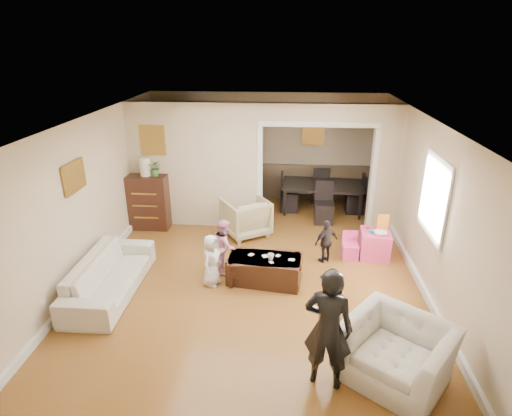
# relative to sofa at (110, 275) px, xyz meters

# --- Properties ---
(floor) EXTENTS (7.00, 7.00, 0.00)m
(floor) POSITION_rel_sofa_xyz_m (2.21, 0.94, -0.30)
(floor) COLOR #9E6428
(floor) RESTS_ON ground
(partition_left) EXTENTS (2.75, 0.18, 2.60)m
(partition_left) POSITION_rel_sofa_xyz_m (0.84, 2.74, 1.00)
(partition_left) COLOR beige
(partition_left) RESTS_ON ground
(partition_right) EXTENTS (0.55, 0.18, 2.60)m
(partition_right) POSITION_rel_sofa_xyz_m (4.69, 2.74, 1.00)
(partition_right) COLOR beige
(partition_right) RESTS_ON ground
(partition_header) EXTENTS (2.22, 0.18, 0.35)m
(partition_header) POSITION_rel_sofa_xyz_m (3.31, 2.74, 2.12)
(partition_header) COLOR beige
(partition_header) RESTS_ON partition_right
(window_pane) EXTENTS (0.03, 0.95, 1.10)m
(window_pane) POSITION_rel_sofa_xyz_m (4.94, 0.54, 1.25)
(window_pane) COLOR white
(window_pane) RESTS_ON ground
(framed_art_partition) EXTENTS (0.45, 0.03, 0.55)m
(framed_art_partition) POSITION_rel_sofa_xyz_m (0.01, 2.64, 1.55)
(framed_art_partition) COLOR brown
(framed_art_partition) RESTS_ON partition_left
(framed_art_sofa_wall) EXTENTS (0.03, 0.55, 0.40)m
(framed_art_sofa_wall) POSITION_rel_sofa_xyz_m (-0.50, 0.34, 1.50)
(framed_art_sofa_wall) COLOR brown
(framed_art_alcove) EXTENTS (0.45, 0.03, 0.55)m
(framed_art_alcove) POSITION_rel_sofa_xyz_m (3.31, 4.38, 1.40)
(framed_art_alcove) COLOR brown
(sofa) EXTENTS (0.82, 2.08, 0.61)m
(sofa) POSITION_rel_sofa_xyz_m (0.00, 0.00, 0.00)
(sofa) COLOR beige
(sofa) RESTS_ON ground
(armchair_back) EXTENTS (1.14, 1.15, 0.77)m
(armchair_back) POSITION_rel_sofa_xyz_m (1.92, 2.29, 0.08)
(armchair_back) COLOR #C4B688
(armchair_back) RESTS_ON ground
(armchair_front) EXTENTS (1.51, 1.48, 0.74)m
(armchair_front) POSITION_rel_sofa_xyz_m (4.06, -1.52, 0.07)
(armchair_front) COLOR beige
(armchair_front) RESTS_ON ground
(dresser) EXTENTS (0.83, 0.47, 1.15)m
(dresser) POSITION_rel_sofa_xyz_m (-0.15, 2.50, 0.27)
(dresser) COLOR #361B10
(dresser) RESTS_ON ground
(table_lamp) EXTENTS (0.22, 0.22, 0.36)m
(table_lamp) POSITION_rel_sofa_xyz_m (-0.15, 2.50, 1.02)
(table_lamp) COLOR #EFE9C3
(table_lamp) RESTS_ON dresser
(potted_plant) EXTENTS (0.30, 0.26, 0.33)m
(potted_plant) POSITION_rel_sofa_xyz_m (0.05, 2.50, 1.01)
(potted_plant) COLOR #466C30
(potted_plant) RESTS_ON dresser
(coffee_table) EXTENTS (1.25, 0.75, 0.44)m
(coffee_table) POSITION_rel_sofa_xyz_m (2.40, 0.50, -0.08)
(coffee_table) COLOR #341C10
(coffee_table) RESTS_ON ground
(coffee_cup) EXTENTS (0.12, 0.12, 0.10)m
(coffee_cup) POSITION_rel_sofa_xyz_m (2.50, 0.45, 0.19)
(coffee_cup) COLOR silver
(coffee_cup) RESTS_ON coffee_table
(play_table) EXTENTS (0.57, 0.57, 0.50)m
(play_table) POSITION_rel_sofa_xyz_m (4.36, 1.51, -0.05)
(play_table) COLOR #EA3D7F
(play_table) RESTS_ON ground
(cereal_box) EXTENTS (0.21, 0.09, 0.30)m
(cereal_box) POSITION_rel_sofa_xyz_m (4.48, 1.61, 0.35)
(cereal_box) COLOR yellow
(cereal_box) RESTS_ON play_table
(cyan_cup) EXTENTS (0.08, 0.08, 0.08)m
(cyan_cup) POSITION_rel_sofa_xyz_m (4.26, 1.46, 0.24)
(cyan_cup) COLOR teal
(cyan_cup) RESTS_ON play_table
(toy_block) EXTENTS (0.09, 0.08, 0.05)m
(toy_block) POSITION_rel_sofa_xyz_m (4.24, 1.63, 0.23)
(toy_block) COLOR red
(toy_block) RESTS_ON play_table
(play_bowl) EXTENTS (0.25, 0.25, 0.06)m
(play_bowl) POSITION_rel_sofa_xyz_m (4.41, 1.39, 0.23)
(play_bowl) COLOR white
(play_bowl) RESTS_ON play_table
(dining_table) EXTENTS (1.91, 1.14, 0.65)m
(dining_table) POSITION_rel_sofa_xyz_m (3.55, 3.67, 0.02)
(dining_table) COLOR black
(dining_table) RESTS_ON ground
(adult_person) EXTENTS (0.63, 0.49, 1.52)m
(adult_person) POSITION_rel_sofa_xyz_m (3.23, -1.64, 0.45)
(adult_person) COLOR black
(adult_person) RESTS_ON ground
(child_kneel_a) EXTENTS (0.40, 0.49, 0.88)m
(child_kneel_a) POSITION_rel_sofa_xyz_m (1.55, 0.35, 0.13)
(child_kneel_a) COLOR silver
(child_kneel_a) RESTS_ON ground
(child_kneel_b) EXTENTS (0.45, 0.53, 0.95)m
(child_kneel_b) POSITION_rel_sofa_xyz_m (1.70, 0.80, 0.17)
(child_kneel_b) COLOR pink
(child_kneel_b) RESTS_ON ground
(child_toddler) EXTENTS (0.51, 0.42, 0.81)m
(child_toddler) POSITION_rel_sofa_xyz_m (3.45, 1.25, 0.10)
(child_toddler) COLOR black
(child_toddler) RESTS_ON ground
(craft_papers) EXTENTS (0.78, 0.34, 0.00)m
(craft_papers) POSITION_rel_sofa_xyz_m (2.51, 0.52, 0.14)
(craft_papers) COLOR white
(craft_papers) RESTS_ON coffee_table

